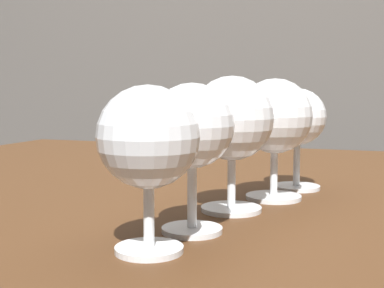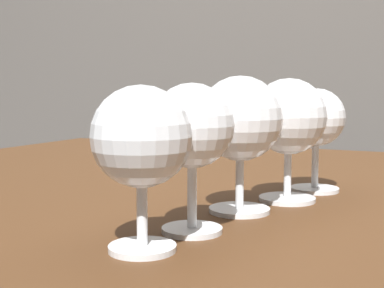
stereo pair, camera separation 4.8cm
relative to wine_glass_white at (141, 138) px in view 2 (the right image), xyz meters
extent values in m
cube|color=#472B16|center=(-0.05, 0.35, -0.11)|extent=(1.27, 0.96, 0.03)
cylinder|color=#472B16|center=(-0.62, 0.77, -0.49)|extent=(0.06, 0.06, 0.74)
cylinder|color=white|center=(0.00, 0.00, -0.09)|extent=(0.06, 0.06, 0.00)
cylinder|color=white|center=(0.00, 0.00, -0.06)|extent=(0.01, 0.01, 0.06)
sphere|color=white|center=(0.00, 0.00, 0.00)|extent=(0.08, 0.08, 0.08)
ellipsoid|color=beige|center=(0.00, 0.00, 0.00)|extent=(0.07, 0.07, 0.04)
cylinder|color=white|center=(0.01, 0.07, -0.09)|extent=(0.06, 0.06, 0.00)
cylinder|color=white|center=(0.01, 0.07, -0.05)|extent=(0.01, 0.01, 0.07)
sphere|color=white|center=(0.01, 0.07, 0.01)|extent=(0.08, 0.08, 0.08)
ellipsoid|color=#EACC66|center=(0.01, 0.07, 0.01)|extent=(0.07, 0.07, 0.03)
cylinder|color=white|center=(0.03, 0.16, -0.09)|extent=(0.07, 0.07, 0.00)
cylinder|color=white|center=(0.03, 0.16, -0.05)|extent=(0.01, 0.01, 0.07)
sphere|color=white|center=(0.03, 0.16, 0.01)|extent=(0.09, 0.09, 0.09)
ellipsoid|color=maroon|center=(0.03, 0.16, 0.00)|extent=(0.08, 0.08, 0.03)
cylinder|color=white|center=(0.06, 0.24, -0.09)|extent=(0.07, 0.07, 0.00)
cylinder|color=white|center=(0.06, 0.24, -0.05)|extent=(0.01, 0.01, 0.07)
sphere|color=white|center=(0.06, 0.24, 0.01)|extent=(0.09, 0.09, 0.09)
ellipsoid|color=pink|center=(0.06, 0.24, 0.01)|extent=(0.08, 0.08, 0.04)
cylinder|color=white|center=(0.07, 0.32, -0.09)|extent=(0.06, 0.06, 0.00)
cylinder|color=white|center=(0.07, 0.32, -0.05)|extent=(0.01, 0.01, 0.07)
sphere|color=white|center=(0.07, 0.32, 0.00)|extent=(0.07, 0.07, 0.07)
ellipsoid|color=maroon|center=(0.07, 0.32, 0.00)|extent=(0.07, 0.07, 0.03)
camera|label=1|loc=(0.17, -0.38, 0.04)|focal=48.96mm
camera|label=2|loc=(0.21, -0.36, 0.04)|focal=48.96mm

